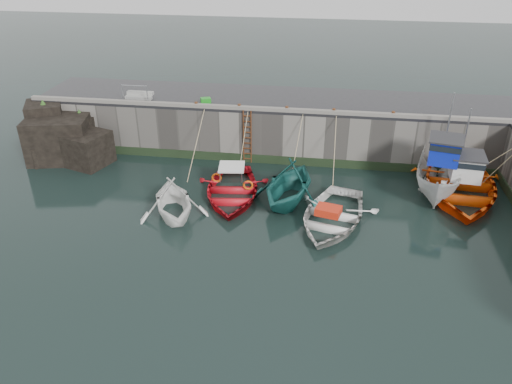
# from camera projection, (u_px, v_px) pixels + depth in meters

# --- Properties ---
(ground) EXTENTS (120.00, 120.00, 0.00)m
(ground) POSITION_uv_depth(u_px,v_px,m) (257.00, 267.00, 20.51)
(ground) COLOR black
(ground) RESTS_ON ground
(quay_back) EXTENTS (30.00, 5.00, 3.00)m
(quay_back) POSITION_uv_depth(u_px,v_px,m) (286.00, 125.00, 30.65)
(quay_back) COLOR slate
(quay_back) RESTS_ON ground
(road_back) EXTENTS (30.00, 5.00, 0.16)m
(road_back) POSITION_uv_depth(u_px,v_px,m) (287.00, 100.00, 29.89)
(road_back) COLOR black
(road_back) RESTS_ON quay_back
(kerb_back) EXTENTS (30.00, 0.30, 0.20)m
(kerb_back) POSITION_uv_depth(u_px,v_px,m) (283.00, 110.00, 27.77)
(kerb_back) COLOR slate
(kerb_back) RESTS_ON road_back
(algae_back) EXTENTS (30.00, 0.08, 0.50)m
(algae_back) POSITION_uv_depth(u_px,v_px,m) (281.00, 160.00, 29.04)
(algae_back) COLOR black
(algae_back) RESTS_ON ground
(rock_outcrop) EXTENTS (5.85, 4.24, 3.41)m
(rock_outcrop) POSITION_uv_depth(u_px,v_px,m) (63.00, 137.00, 29.48)
(rock_outcrop) COLOR black
(rock_outcrop) RESTS_ON ground
(ladder) EXTENTS (0.51, 0.08, 3.20)m
(ladder) POSITION_uv_depth(u_px,v_px,m) (247.00, 137.00, 28.62)
(ladder) COLOR #3F1E0F
(ladder) RESTS_ON ground
(boat_near_white) EXTENTS (4.99, 5.28, 2.20)m
(boat_near_white) POSITION_uv_depth(u_px,v_px,m) (174.00, 215.00, 24.13)
(boat_near_white) COLOR white
(boat_near_white) RESTS_ON ground
(boat_near_white_rope) EXTENTS (0.04, 4.77, 3.10)m
(boat_near_white_rope) POSITION_uv_depth(u_px,v_px,m) (197.00, 174.00, 28.04)
(boat_near_white_rope) COLOR tan
(boat_near_white_rope) RESTS_ON ground
(boat_near_blue) EXTENTS (4.66, 6.07, 1.16)m
(boat_near_blue) POSITION_uv_depth(u_px,v_px,m) (232.00, 196.00, 25.76)
(boat_near_blue) COLOR red
(boat_near_blue) RESTS_ON ground
(boat_near_blue_rope) EXTENTS (0.04, 3.14, 3.10)m
(boat_near_blue_rope) POSITION_uv_depth(u_px,v_px,m) (243.00, 168.00, 28.70)
(boat_near_blue_rope) COLOR tan
(boat_near_blue_rope) RESTS_ON ground
(boat_near_blacktrim) EXTENTS (5.29, 5.76, 2.55)m
(boat_near_blacktrim) POSITION_uv_depth(u_px,v_px,m) (288.00, 201.00, 25.29)
(boat_near_blacktrim) COLOR #195A54
(boat_near_blacktrim) RESTS_ON ground
(boat_near_blacktrim_rope) EXTENTS (0.04, 3.21, 3.10)m
(boat_near_blacktrim_rope) POSITION_uv_depth(u_px,v_px,m) (293.00, 172.00, 28.28)
(boat_near_blacktrim_rope) COLOR tan
(boat_near_blacktrim_rope) RESTS_ON ground
(boat_near_navy) EXTENTS (5.29, 6.47, 1.17)m
(boat_near_navy) POSITION_uv_depth(u_px,v_px,m) (331.00, 222.00, 23.58)
(boat_near_navy) COLOR white
(boat_near_navy) RESTS_ON ground
(boat_near_navy_rope) EXTENTS (0.04, 4.38, 3.10)m
(boat_near_navy_rope) POSITION_uv_depth(u_px,v_px,m) (332.00, 181.00, 27.28)
(boat_near_navy_rope) COLOR tan
(boat_near_navy_rope) RESTS_ON ground
(boat_far_white) EXTENTS (3.45, 6.33, 5.31)m
(boat_far_white) POSITION_uv_depth(u_px,v_px,m) (439.00, 175.00, 25.75)
(boat_far_white) COLOR silver
(boat_far_white) RESTS_ON ground
(boat_far_orange) EXTENTS (6.03, 7.96, 4.55)m
(boat_far_orange) POSITION_uv_depth(u_px,v_px,m) (460.00, 185.00, 25.80)
(boat_far_orange) COLOR #FB520D
(boat_far_orange) RESTS_ON ground
(fish_crate) EXTENTS (0.69, 0.61, 0.29)m
(fish_crate) POSITION_uv_depth(u_px,v_px,m) (206.00, 100.00, 29.09)
(fish_crate) COLOR #1A901C
(fish_crate) RESTS_ON road_back
(railing) EXTENTS (1.60, 1.05, 1.00)m
(railing) POSITION_uv_depth(u_px,v_px,m) (139.00, 95.00, 29.79)
(railing) COLOR #A5A8AD
(railing) RESTS_ON road_back
(bollard_a) EXTENTS (0.18, 0.18, 0.28)m
(bollard_a) POSITION_uv_depth(u_px,v_px,m) (196.00, 104.00, 28.48)
(bollard_a) COLOR #3F1E0F
(bollard_a) RESTS_ON road_back
(bollard_b) EXTENTS (0.18, 0.18, 0.28)m
(bollard_b) POSITION_uv_depth(u_px,v_px,m) (239.00, 106.00, 28.15)
(bollard_b) COLOR #3F1E0F
(bollard_b) RESTS_ON road_back
(bollard_c) EXTENTS (0.18, 0.18, 0.28)m
(bollard_c) POSITION_uv_depth(u_px,v_px,m) (287.00, 109.00, 27.81)
(bollard_c) COLOR #3F1E0F
(bollard_c) RESTS_ON road_back
(bollard_d) EXTENTS (0.18, 0.18, 0.28)m
(bollard_d) POSITION_uv_depth(u_px,v_px,m) (334.00, 111.00, 27.48)
(bollard_d) COLOR #3F1E0F
(bollard_d) RESTS_ON road_back
(bollard_e) EXTENTS (0.18, 0.18, 0.28)m
(bollard_e) POSITION_uv_depth(u_px,v_px,m) (393.00, 114.00, 27.07)
(bollard_e) COLOR #3F1E0F
(bollard_e) RESTS_ON road_back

